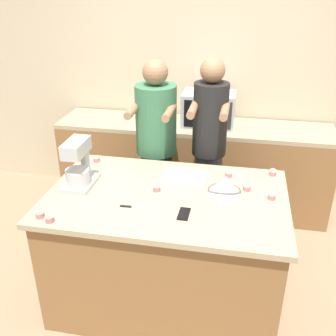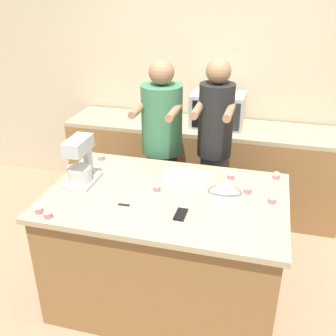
% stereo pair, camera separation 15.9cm
% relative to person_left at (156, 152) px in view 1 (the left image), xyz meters
% --- Properties ---
extents(ground_plane, '(16.00, 16.00, 0.00)m').
position_rel_person_left_xyz_m(ground_plane, '(0.25, -0.78, -0.90)').
color(ground_plane, '#937A5B').
extents(back_wall, '(10.00, 0.06, 2.70)m').
position_rel_person_left_xyz_m(back_wall, '(0.25, 1.01, 0.45)').
color(back_wall, beige).
rests_on(back_wall, ground_plane).
extents(island_counter, '(1.67, 1.08, 0.93)m').
position_rel_person_left_xyz_m(island_counter, '(0.25, -0.78, -0.43)').
color(island_counter, olive).
rests_on(island_counter, ground_plane).
extents(back_counter, '(2.80, 0.60, 0.94)m').
position_rel_person_left_xyz_m(back_counter, '(0.25, 0.66, -0.43)').
color(back_counter, olive).
rests_on(back_counter, ground_plane).
extents(person_left, '(0.36, 0.52, 1.71)m').
position_rel_person_left_xyz_m(person_left, '(0.00, 0.00, 0.00)').
color(person_left, '#232328').
rests_on(person_left, ground_plane).
extents(person_right, '(0.31, 0.48, 1.74)m').
position_rel_person_left_xyz_m(person_right, '(0.46, -0.00, 0.04)').
color(person_right, '#33384C').
rests_on(person_right, ground_plane).
extents(stand_mixer, '(0.20, 0.30, 0.35)m').
position_rel_person_left_xyz_m(stand_mixer, '(-0.39, -0.77, 0.19)').
color(stand_mixer, '#B2B7BC').
rests_on(stand_mixer, island_counter).
extents(mixing_bowl, '(0.24, 0.24, 0.14)m').
position_rel_person_left_xyz_m(mixing_bowl, '(0.65, -0.70, 0.11)').
color(mixing_bowl, '#BCBCC1').
rests_on(mixing_bowl, island_counter).
extents(baking_tray, '(0.33, 0.26, 0.04)m').
position_rel_person_left_xyz_m(baking_tray, '(0.34, -0.52, 0.05)').
color(baking_tray, '#BCBCC1').
rests_on(baking_tray, island_counter).
extents(microwave_oven, '(0.51, 0.36, 0.34)m').
position_rel_person_left_xyz_m(microwave_oven, '(0.39, 0.66, 0.21)').
color(microwave_oven, '#B7B7BC').
rests_on(microwave_oven, back_counter).
extents(cell_phone, '(0.07, 0.14, 0.01)m').
position_rel_person_left_xyz_m(cell_phone, '(0.41, -1.01, 0.04)').
color(cell_phone, black).
rests_on(cell_phone, island_counter).
extents(knife, '(0.22, 0.03, 0.01)m').
position_rel_person_left_xyz_m(knife, '(0.07, -0.99, 0.04)').
color(knife, '#BCBCC1').
rests_on(knife, island_counter).
extents(cupcake_0, '(0.06, 0.06, 0.05)m').
position_rel_person_left_xyz_m(cupcake_0, '(-0.42, -0.36, 0.06)').
color(cupcake_0, '#D17084').
rests_on(cupcake_0, island_counter).
extents(cupcake_1, '(0.06, 0.06, 0.05)m').
position_rel_person_left_xyz_m(cupcake_1, '(0.66, -0.43, 0.06)').
color(cupcake_1, '#D17084').
rests_on(cupcake_1, island_counter).
extents(cupcake_2, '(0.06, 0.06, 0.05)m').
position_rel_person_left_xyz_m(cupcake_2, '(0.97, -0.71, 0.06)').
color(cupcake_2, '#D17084').
rests_on(cupcake_2, island_counter).
extents(cupcake_3, '(0.06, 0.06, 0.05)m').
position_rel_person_left_xyz_m(cupcake_3, '(0.99, -0.34, 0.06)').
color(cupcake_3, '#D17084').
rests_on(cupcake_3, island_counter).
extents(cupcake_4, '(0.06, 0.06, 0.05)m').
position_rel_person_left_xyz_m(cupcake_4, '(-0.40, -1.25, 0.06)').
color(cupcake_4, '#D17084').
rests_on(cupcake_4, island_counter).
extents(cupcake_5, '(0.06, 0.06, 0.05)m').
position_rel_person_left_xyz_m(cupcake_5, '(0.17, -0.74, 0.06)').
color(cupcake_5, '#D17084').
rests_on(cupcake_5, island_counter).
extents(cupcake_6, '(0.06, 0.06, 0.05)m').
position_rel_person_left_xyz_m(cupcake_6, '(0.80, -0.61, 0.06)').
color(cupcake_6, '#D17084').
rests_on(cupcake_6, island_counter).
extents(cupcake_7, '(0.06, 0.06, 0.05)m').
position_rel_person_left_xyz_m(cupcake_7, '(-0.48, -1.22, 0.06)').
color(cupcake_7, '#D17084').
rests_on(cupcake_7, island_counter).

